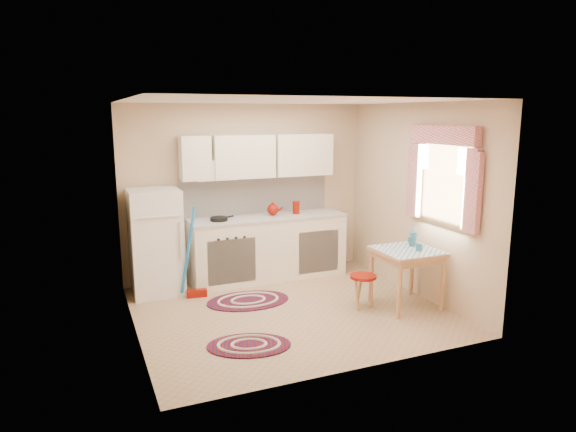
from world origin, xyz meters
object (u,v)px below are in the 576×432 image
object	(u,v)px
fridge	(156,242)
table	(406,278)
base_cabinets	(268,248)
stool	(363,291)

from	to	relation	value
fridge	table	xyz separation A→B (m)	(2.77, -1.67, -0.34)
fridge	table	size ratio (longest dim) A/B	1.94
fridge	base_cabinets	size ratio (longest dim) A/B	0.62
fridge	base_cabinets	world-z (taller)	fridge
fridge	base_cabinets	distance (m)	1.61
table	stool	xyz separation A→B (m)	(-0.52, 0.15, -0.15)
stool	fridge	bearing A→B (deg)	146.04
base_cabinets	stool	distance (m)	1.71
fridge	base_cabinets	xyz separation A→B (m)	(1.59, 0.05, -0.26)
fridge	stool	size ratio (longest dim) A/B	3.33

